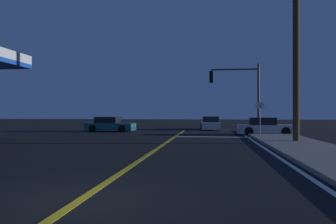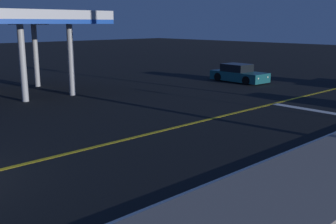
# 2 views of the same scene
# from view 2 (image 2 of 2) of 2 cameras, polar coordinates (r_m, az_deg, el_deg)

# --- Properties ---
(sidewalk_right) EXTENTS (3.20, 33.01, 0.15)m
(sidewalk_right) POSITION_cam_2_polar(r_m,az_deg,el_deg) (13.13, 22.30, -7.43)
(sidewalk_right) COLOR gray
(sidewalk_right) RESTS_ON ground
(lane_line_center) EXTENTS (0.20, 31.18, 0.01)m
(lane_line_center) POSITION_cam_2_polar(r_m,az_deg,el_deg) (16.99, 0.76, -2.28)
(lane_line_center) COLOR gold
(lane_line_center) RESTS_ON ground
(lane_line_edge_right) EXTENTS (0.16, 31.18, 0.01)m
(lane_line_edge_right) POSITION_cam_2_polar(r_m,az_deg,el_deg) (13.95, 15.36, -6.06)
(lane_line_edge_right) COLOR white
(lane_line_edge_right) RESTS_ON ground
(stop_bar) EXTENTS (5.30, 0.50, 0.01)m
(stop_bar) POSITION_cam_2_polar(r_m,az_deg,el_deg) (21.60, 20.69, 0.11)
(stop_bar) COLOR white
(stop_bar) RESTS_ON ground
(car_lead_oncoming_teal) EXTENTS (4.42, 2.03, 1.34)m
(car_lead_oncoming_teal) POSITION_cam_2_polar(r_m,az_deg,el_deg) (30.92, 10.01, 5.33)
(car_lead_oncoming_teal) COLOR #195960
(car_lead_oncoming_teal) RESTS_ON ground
(gas_station_canopy) EXTENTS (8.72, 6.69, 5.05)m
(gas_station_canopy) POSITION_cam_2_polar(r_m,az_deg,el_deg) (26.59, -19.43, 12.28)
(gas_station_canopy) COLOR silver
(gas_station_canopy) RESTS_ON ground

